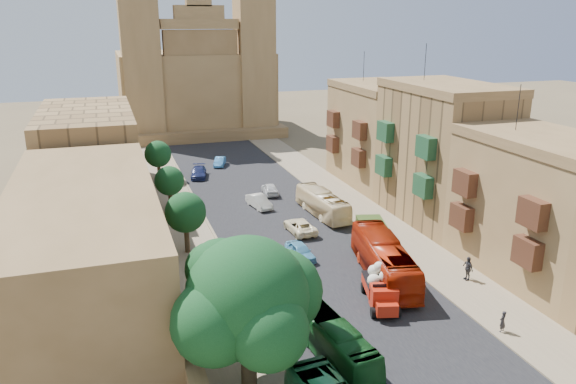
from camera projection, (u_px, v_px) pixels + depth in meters
road_surface at (276, 218)px, 58.03m from camera, size 14.00×140.00×0.01m
sidewalk_east at (360, 209)px, 60.85m from camera, size 5.00×140.00×0.01m
sidewalk_west at (184, 228)px, 55.20m from camera, size 5.00×140.00×0.01m
kerb_east at (338, 211)px, 60.09m from camera, size 0.25×140.00×0.12m
kerb_west at (209, 225)px, 55.93m from camera, size 0.25×140.00×0.12m
townhouse_b at (541, 207)px, 43.84m from camera, size 9.00×14.00×14.90m
townhouse_c at (442, 152)px, 56.19m from camera, size 9.00×14.00×17.40m
townhouse_d at (378, 134)px, 69.11m from camera, size 9.00×14.00×15.90m
west_wall at (163, 264)px, 44.97m from camera, size 1.00×40.00×1.80m
west_building_low at (86, 243)px, 40.54m from camera, size 10.00×28.00×8.40m
west_building_mid at (89, 154)px, 63.90m from camera, size 10.00×22.00×10.00m
church at (196, 79)px, 99.34m from camera, size 28.00×22.50×36.30m
ficus_tree at (249, 301)px, 30.08m from camera, size 8.87×8.16×8.87m
street_tree_a at (211, 269)px, 37.62m from camera, size 3.59×3.59×5.52m
street_tree_b at (185, 213)px, 48.51m from camera, size 3.58×3.58×5.51m
street_tree_c at (169, 181)px, 59.54m from camera, size 3.15×3.15×4.85m
street_tree_d at (158, 154)px, 70.37m from camera, size 3.35×3.35×5.16m
red_truck at (380, 288)px, 40.18m from camera, size 3.15×5.35×2.96m
olive_pickup at (373, 236)px, 50.44m from camera, size 3.56×5.66×2.17m
bus_green_north at (333, 339)px, 33.90m from camera, size 2.96×8.79×2.40m
bus_red_east at (384, 259)px, 44.16m from camera, size 4.94×11.78×3.20m
bus_cream_east at (322, 204)px, 58.45m from camera, size 2.83×9.42×2.59m
car_blue_a at (300, 251)px, 48.07m from camera, size 1.94×4.05×1.34m
car_white_a at (259, 201)px, 61.06m from camera, size 2.17×4.37×1.38m
car_cream at (300, 226)px, 53.92m from camera, size 2.35×4.73×1.29m
car_dkblue at (199, 172)px, 72.68m from camera, size 2.82×4.94×1.35m
car_white_b at (270, 189)px, 65.65m from camera, size 1.98×4.08×1.34m
car_blue_b at (220, 162)px, 78.38m from camera, size 2.46×3.89×1.21m
pedestrian_a at (503, 321)px, 36.76m from camera, size 0.64×0.54×1.50m
pedestrian_c at (468, 268)px, 44.06m from camera, size 0.51×1.16×1.96m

